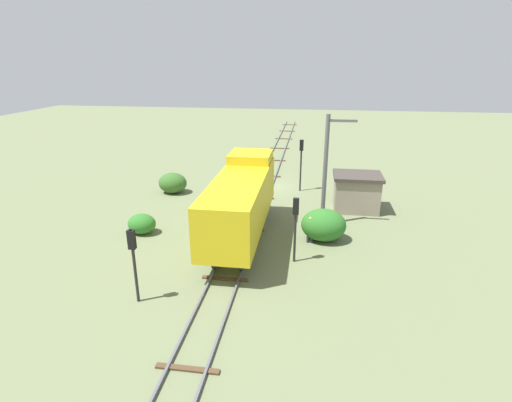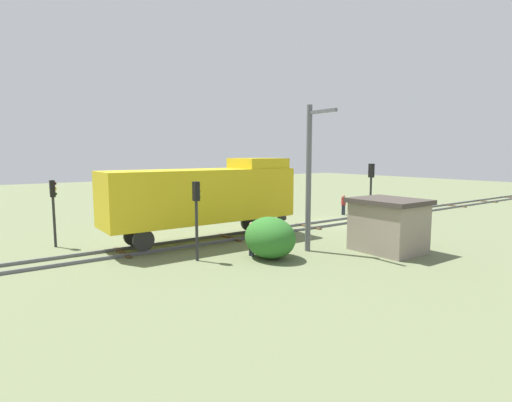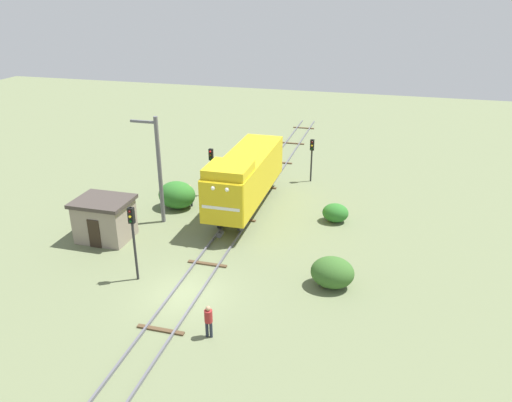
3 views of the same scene
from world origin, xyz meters
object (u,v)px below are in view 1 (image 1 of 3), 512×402
(traffic_signal_mid, at_px, (296,218))
(worker_near_track, at_px, (243,166))
(traffic_signal_near, at_px, (301,156))
(traffic_signal_far, at_px, (133,252))
(locomotive, at_px, (241,198))
(relay_hut, at_px, (356,192))
(worker_by_signal, at_px, (310,228))
(catenary_mast, at_px, (326,168))

(traffic_signal_mid, height_order, worker_near_track, traffic_signal_mid)
(traffic_signal_near, relative_size, worker_near_track, 2.59)
(worker_near_track, bearing_deg, traffic_signal_far, -131.62)
(locomotive, height_order, relay_hut, locomotive)
(traffic_signal_far, relative_size, worker_by_signal, 2.13)
(relay_hut, bearing_deg, locomotive, 41.06)
(traffic_signal_mid, bearing_deg, traffic_signal_near, -89.11)
(traffic_signal_near, bearing_deg, worker_by_signal, 95.57)
(traffic_signal_near, height_order, worker_near_track, traffic_signal_near)
(locomotive, xyz_separation_m, worker_near_track, (2.40, -14.17, -1.78))
(traffic_signal_far, distance_m, worker_near_track, 21.52)
(worker_near_track, bearing_deg, relay_hut, -76.06)
(catenary_mast, bearing_deg, locomotive, 32.72)
(catenary_mast, bearing_deg, traffic_signal_near, -75.58)
(locomotive, height_order, traffic_signal_far, locomotive)
(traffic_signal_far, distance_m, relay_hut, 17.74)
(locomotive, relative_size, catenary_mast, 1.55)
(traffic_signal_far, bearing_deg, worker_near_track, -93.20)
(catenary_mast, relative_size, relay_hut, 2.13)
(catenary_mast, bearing_deg, traffic_signal_mid, 73.35)
(locomotive, distance_m, worker_by_signal, 4.57)
(locomotive, relative_size, worker_near_track, 6.82)
(locomotive, relative_size, worker_by_signal, 6.82)
(locomotive, xyz_separation_m, relay_hut, (-7.50, -6.53, -1.38))
(locomotive, distance_m, relay_hut, 10.04)
(traffic_signal_mid, height_order, relay_hut, traffic_signal_mid)
(locomotive, height_order, worker_near_track, locomotive)
(traffic_signal_near, xyz_separation_m, traffic_signal_mid, (-0.20, 12.83, -0.43))
(traffic_signal_near, distance_m, worker_by_signal, 10.51)
(locomotive, distance_m, catenary_mast, 6.14)
(traffic_signal_near, xyz_separation_m, worker_near_track, (5.60, -3.66, -2.05))
(traffic_signal_far, relative_size, catenary_mast, 0.49)
(traffic_signal_far, xyz_separation_m, relay_hut, (-11.10, -13.79, -1.15))
(worker_near_track, height_order, catenary_mast, catenary_mast)
(traffic_signal_near, bearing_deg, worker_near_track, -33.17)
(traffic_signal_mid, xyz_separation_m, relay_hut, (-4.10, -8.85, -1.23))
(traffic_signal_far, distance_m, catenary_mast, 13.70)
(traffic_signal_near, relative_size, traffic_signal_far, 1.21)
(locomotive, height_order, traffic_signal_near, locomotive)
(worker_by_signal, xyz_separation_m, relay_hut, (-3.30, -6.28, 0.40))
(traffic_signal_far, relative_size, relay_hut, 1.04)
(worker_by_signal, height_order, catenary_mast, catenary_mast)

